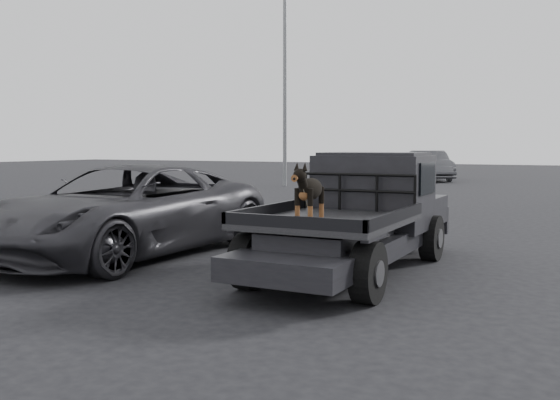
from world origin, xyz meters
The scene contains 8 objects.
ground centered at (0.00, 0.00, 0.00)m, with size 120.00×120.00×0.00m, color black.
flatbed_ute centered at (-0.07, 2.43, 0.46)m, with size 2.00×5.40×0.92m, color black, non-canonical shape.
ute_cab centered at (-0.07, 3.38, 1.36)m, with size 1.72×1.30×0.88m, color black, non-canonical shape.
headache_rack centered at (-0.07, 2.63, 1.20)m, with size 1.80×0.08×0.55m, color black, non-canonical shape.
dog centered at (-0.13, 0.97, 1.29)m, with size 0.32×0.60×0.74m, color black, non-canonical shape.
parked_suv centered at (-4.09, 2.01, 0.79)m, with size 2.61×5.67×1.58m, color #2E2D32.
distant_car_a centered at (-5.15, 28.03, 0.82)m, with size 1.73×4.97×1.64m, color #47474C.
floodlight_near centered at (-10.04, 20.01, 7.46)m, with size 1.08×0.28×13.72m.
Camera 1 is at (3.18, -6.36, 1.91)m, focal length 40.00 mm.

